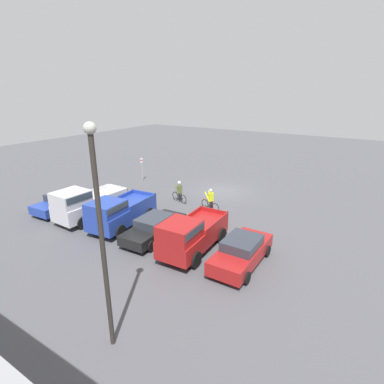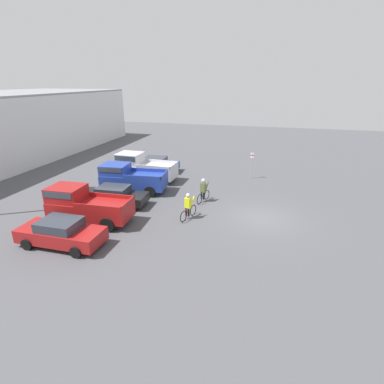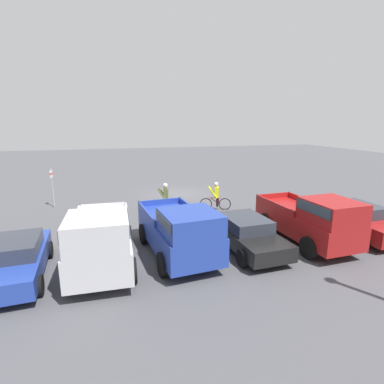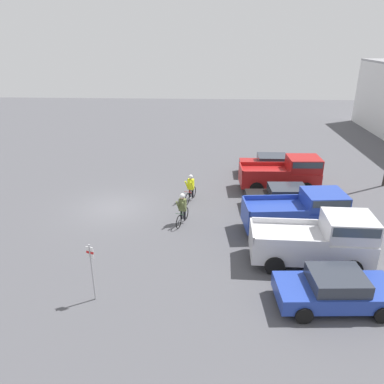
{
  "view_description": "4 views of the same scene",
  "coord_description": "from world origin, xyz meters",
  "px_view_note": "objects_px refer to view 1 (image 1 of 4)",
  "views": [
    {
      "loc": [
        -11.0,
        22.58,
        8.43
      ],
      "look_at": [
        0.29,
        4.59,
        1.2
      ],
      "focal_mm": 28.0,
      "sensor_mm": 36.0,
      "label": 1
    },
    {
      "loc": [
        -17.6,
        -0.19,
        8.16
      ],
      "look_at": [
        0.29,
        4.59,
        1.2
      ],
      "focal_mm": 28.0,
      "sensor_mm": 36.0,
      "label": 2
    },
    {
      "loc": [
        4.76,
        20.49,
        5.08
      ],
      "look_at": [
        0.29,
        4.59,
        1.2
      ],
      "focal_mm": 28.0,
      "sensor_mm": 36.0,
      "label": 3
    },
    {
      "loc": [
        19.38,
        5.54,
        9.25
      ],
      "look_at": [
        0.29,
        4.59,
        1.2
      ],
      "focal_mm": 35.0,
      "sensor_mm": 36.0,
      "label": 4
    }
  ],
  "objects_px": {
    "sedan_1": "(154,227)",
    "cyclist_1": "(210,200)",
    "cyclist_0": "(179,191)",
    "lamppost": "(101,229)",
    "pickup_truck_2": "(86,203)",
    "pickup_truck_0": "(190,234)",
    "sedan_0": "(242,251)",
    "pickup_truck_1": "(119,212)",
    "fire_lane_sign": "(142,167)",
    "sedan_2": "(63,202)"
  },
  "relations": [
    {
      "from": "pickup_truck_1",
      "to": "cyclist_1",
      "type": "height_order",
      "value": "pickup_truck_1"
    },
    {
      "from": "pickup_truck_1",
      "to": "cyclist_1",
      "type": "relative_size",
      "value": 2.85
    },
    {
      "from": "sedan_1",
      "to": "lamppost",
      "type": "xyz_separation_m",
      "value": [
        -3.82,
        7.08,
        3.74
      ]
    },
    {
      "from": "pickup_truck_2",
      "to": "lamppost",
      "type": "xyz_separation_m",
      "value": [
        -9.43,
        6.7,
        3.24
      ]
    },
    {
      "from": "pickup_truck_2",
      "to": "cyclist_1",
      "type": "bearing_deg",
      "value": -137.17
    },
    {
      "from": "pickup_truck_2",
      "to": "cyclist_0",
      "type": "bearing_deg",
      "value": -118.99
    },
    {
      "from": "sedan_1",
      "to": "sedan_2",
      "type": "height_order",
      "value": "sedan_2"
    },
    {
      "from": "lamppost",
      "to": "pickup_truck_2",
      "type": "bearing_deg",
      "value": -35.41
    },
    {
      "from": "cyclist_0",
      "to": "lamppost",
      "type": "xyz_separation_m",
      "value": [
        -6.0,
        12.9,
        3.54
      ]
    },
    {
      "from": "pickup_truck_2",
      "to": "pickup_truck_0",
      "type": "bearing_deg",
      "value": 179.67
    },
    {
      "from": "pickup_truck_2",
      "to": "sedan_0",
      "type": "bearing_deg",
      "value": -177.89
    },
    {
      "from": "sedan_0",
      "to": "fire_lane_sign",
      "type": "relative_size",
      "value": 1.87
    },
    {
      "from": "sedan_0",
      "to": "fire_lane_sign",
      "type": "height_order",
      "value": "fire_lane_sign"
    },
    {
      "from": "pickup_truck_0",
      "to": "fire_lane_sign",
      "type": "relative_size",
      "value": 2.1
    },
    {
      "from": "sedan_1",
      "to": "pickup_truck_1",
      "type": "xyz_separation_m",
      "value": [
        2.76,
        0.15,
        0.43
      ]
    },
    {
      "from": "sedan_0",
      "to": "cyclist_1",
      "type": "relative_size",
      "value": 2.52
    },
    {
      "from": "cyclist_0",
      "to": "sedan_2",
      "type": "bearing_deg",
      "value": 44.18
    },
    {
      "from": "lamppost",
      "to": "sedan_2",
      "type": "bearing_deg",
      "value": -29.31
    },
    {
      "from": "sedan_1",
      "to": "cyclist_0",
      "type": "height_order",
      "value": "cyclist_0"
    },
    {
      "from": "sedan_2",
      "to": "cyclist_0",
      "type": "bearing_deg",
      "value": -135.82
    },
    {
      "from": "pickup_truck_2",
      "to": "lamppost",
      "type": "relative_size",
      "value": 0.67
    },
    {
      "from": "cyclist_0",
      "to": "lamppost",
      "type": "bearing_deg",
      "value": 114.92
    },
    {
      "from": "sedan_0",
      "to": "lamppost",
      "type": "bearing_deg",
      "value": 75.94
    },
    {
      "from": "pickup_truck_0",
      "to": "cyclist_0",
      "type": "xyz_separation_m",
      "value": [
        5.0,
        -6.25,
        -0.25
      ]
    },
    {
      "from": "cyclist_0",
      "to": "lamppost",
      "type": "relative_size",
      "value": 0.23
    },
    {
      "from": "pickup_truck_1",
      "to": "pickup_truck_2",
      "type": "distance_m",
      "value": 2.86
    },
    {
      "from": "sedan_1",
      "to": "cyclist_1",
      "type": "height_order",
      "value": "cyclist_1"
    },
    {
      "from": "sedan_2",
      "to": "sedan_1",
      "type": "bearing_deg",
      "value": -178.49
    },
    {
      "from": "pickup_truck_2",
      "to": "cyclist_0",
      "type": "relative_size",
      "value": 2.94
    },
    {
      "from": "pickup_truck_2",
      "to": "lamppost",
      "type": "bearing_deg",
      "value": 144.59
    },
    {
      "from": "sedan_1",
      "to": "cyclist_1",
      "type": "distance_m",
      "value": 5.6
    },
    {
      "from": "pickup_truck_0",
      "to": "pickup_truck_2",
      "type": "bearing_deg",
      "value": -0.33
    },
    {
      "from": "cyclist_0",
      "to": "pickup_truck_2",
      "type": "bearing_deg",
      "value": 61.01
    },
    {
      "from": "pickup_truck_1",
      "to": "pickup_truck_2",
      "type": "xyz_separation_m",
      "value": [
        2.85,
        0.22,
        0.07
      ]
    },
    {
      "from": "cyclist_0",
      "to": "cyclist_1",
      "type": "height_order",
      "value": "cyclist_0"
    },
    {
      "from": "cyclist_1",
      "to": "lamppost",
      "type": "height_order",
      "value": "lamppost"
    },
    {
      "from": "sedan_1",
      "to": "sedan_0",
      "type": "bearing_deg",
      "value": -179.61
    },
    {
      "from": "sedan_1",
      "to": "fire_lane_sign",
      "type": "distance_m",
      "value": 12.18
    },
    {
      "from": "sedan_1",
      "to": "pickup_truck_2",
      "type": "relative_size",
      "value": 0.92
    },
    {
      "from": "pickup_truck_1",
      "to": "cyclist_0",
      "type": "height_order",
      "value": "pickup_truck_1"
    },
    {
      "from": "sedan_1",
      "to": "fire_lane_sign",
      "type": "relative_size",
      "value": 1.96
    },
    {
      "from": "sedan_0",
      "to": "fire_lane_sign",
      "type": "xyz_separation_m",
      "value": [
        14.12,
        -8.63,
        0.72
      ]
    },
    {
      "from": "sedan_0",
      "to": "pickup_truck_0",
      "type": "distance_m",
      "value": 2.85
    },
    {
      "from": "sedan_1",
      "to": "fire_lane_sign",
      "type": "height_order",
      "value": "fire_lane_sign"
    },
    {
      "from": "sedan_0",
      "to": "pickup_truck_0",
      "type": "bearing_deg",
      "value": 9.43
    },
    {
      "from": "cyclist_0",
      "to": "cyclist_1",
      "type": "bearing_deg",
      "value": 174.66
    },
    {
      "from": "sedan_0",
      "to": "pickup_truck_1",
      "type": "xyz_separation_m",
      "value": [
        8.36,
        0.19,
        0.39
      ]
    },
    {
      "from": "pickup_truck_2",
      "to": "cyclist_0",
      "type": "xyz_separation_m",
      "value": [
        -3.43,
        -6.2,
        -0.3
      ]
    },
    {
      "from": "sedan_0",
      "to": "pickup_truck_1",
      "type": "relative_size",
      "value": 0.88
    },
    {
      "from": "cyclist_0",
      "to": "sedan_1",
      "type": "bearing_deg",
      "value": 110.5
    }
  ]
}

